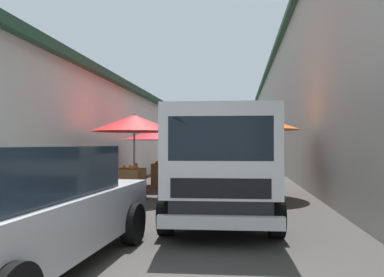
{
  "coord_description": "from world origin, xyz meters",
  "views": [
    {
      "loc": [
        -2.09,
        -1.11,
        1.47
      ],
      "look_at": [
        7.43,
        0.16,
        1.63
      ],
      "focal_mm": 33.35,
      "sensor_mm": 36.0,
      "label": 1
    }
  ],
  "objects": [
    {
      "name": "vendor_by_crates",
      "position": [
        12.88,
        -0.48,
        0.93
      ],
      "size": [
        0.22,
        0.65,
        1.62
      ],
      "color": "#232328",
      "rests_on": "ground"
    },
    {
      "name": "fruit_stall_far_left",
      "position": [
        10.09,
        1.58,
        1.67
      ],
      "size": [
        2.74,
        2.74,
        2.13
      ],
      "color": "#9E9EA3",
      "rests_on": "ground"
    },
    {
      "name": "fruit_stall_far_right",
      "position": [
        18.37,
        -1.59,
        1.89
      ],
      "size": [
        2.35,
        2.35,
        2.45
      ],
      "color": "#9E9EA3",
      "rests_on": "ground"
    },
    {
      "name": "hatchback_car",
      "position": [
        1.7,
        1.38,
        0.74
      ],
      "size": [
        3.99,
        2.08,
        1.45
      ],
      "color": "#ADAFB5",
      "rests_on": "ground"
    },
    {
      "name": "building_right_concrete",
      "position": [
        15.75,
        -6.72,
        3.45
      ],
      "size": [
        49.8,
        7.5,
        6.88
      ],
      "color": "#A39E93",
      "rests_on": "ground"
    },
    {
      "name": "delivery_truck",
      "position": [
        4.32,
        -0.77,
        1.04
      ],
      "size": [
        5.0,
        2.16,
        2.08
      ],
      "color": "black",
      "rests_on": "ground"
    },
    {
      "name": "building_left_whitewash",
      "position": [
        15.75,
        6.72,
        1.92
      ],
      "size": [
        49.8,
        7.5,
        3.83
      ],
      "color": "silver",
      "rests_on": "ground"
    },
    {
      "name": "vendor_in_shade",
      "position": [
        10.43,
        -2.2,
        0.87
      ],
      "size": [
        0.43,
        0.51,
        1.53
      ],
      "color": "navy",
      "rests_on": "ground"
    },
    {
      "name": "fruit_stall_mid_lane",
      "position": [
        7.22,
        1.74,
        1.73
      ],
      "size": [
        2.29,
        2.29,
        2.35
      ],
      "color": "#9E9EA3",
      "rests_on": "ground"
    },
    {
      "name": "fruit_stall_near_right",
      "position": [
        8.13,
        -1.51,
        1.92
      ],
      "size": [
        2.57,
        2.57,
        2.41
      ],
      "color": "#9E9EA3",
      "rests_on": "ground"
    },
    {
      "name": "parked_scooter",
      "position": [
        14.69,
        2.25,
        0.45
      ],
      "size": [
        1.66,
        0.62,
        1.14
      ],
      "color": "black",
      "rests_on": "ground"
    },
    {
      "name": "ground",
      "position": [
        13.5,
        0.0,
        0.0
      ],
      "size": [
        90.0,
        90.0,
        0.0
      ],
      "primitive_type": "plane",
      "color": "#3D3A38"
    }
  ]
}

